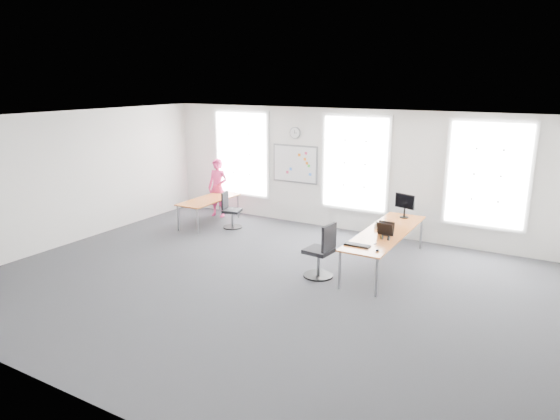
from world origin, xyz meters
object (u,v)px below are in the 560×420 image
Objects in this scene: desk_right at (385,234)px; chair_left at (230,212)px; headphones at (385,238)px; desk_left at (209,201)px; keyboard at (357,245)px; person at (218,188)px; monitor at (405,204)px; chair_right at (321,254)px.

chair_left is at bearing 170.51° from desk_right.
chair_left is at bearing -177.44° from headphones.
desk_left is 3.92× the size of keyboard.
desk_left is at bearing -75.21° from person.
monitor is at bearing -7.70° from person.
headphones is (0.16, -0.53, 0.09)m from desk_right.
desk_left is at bearing -157.14° from monitor.
person is 3.02× the size of monitor.
monitor is (0.88, 2.32, 0.59)m from chair_right.
desk_right is 2.85× the size of chair_right.
monitor is at bearing 165.35° from chair_right.
desk_right is 1.91× the size of person.
chair_left is (0.66, 0.02, -0.21)m from desk_left.
desk_right is 0.56m from headphones.
person is at bearing 164.48° from desk_right.
keyboard is (-0.16, -1.12, 0.06)m from desk_right.
person is (-0.92, 0.73, 0.40)m from chair_left.
person is (-0.27, 0.75, 0.18)m from desk_left.
headphones is at bearing 126.50° from chair_right.
desk_right is 18.07× the size of headphones.
desk_left is 0.81m from person.
chair_right is 3.90m from chair_left.
person is at bearing 36.67° from chair_left.
keyboard reaches higher than desk_left.
desk_right reaches higher than desk_left.
chair_right reaches higher than desk_left.
chair_right reaches higher than desk_right.
person reaches higher than chair_right.
monitor is (4.31, 0.47, 0.66)m from chair_left.
monitor is (4.97, 0.49, 0.44)m from desk_left.
chair_left is 0.58× the size of person.
keyboard is (5.06, -2.57, -0.04)m from person.
monitor reaches higher than desk_left.
chair_right is at bearing -127.28° from desk_right.
person reaches higher than desk_right.
chair_right is 6.34× the size of headphones.
chair_right is at bearing -178.70° from keyboard.
chair_right is 1.23m from headphones.
person reaches higher than keyboard.
person is 5.25m from monitor.
person is at bearing 153.23° from keyboard.
monitor reaches higher than chair_right.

